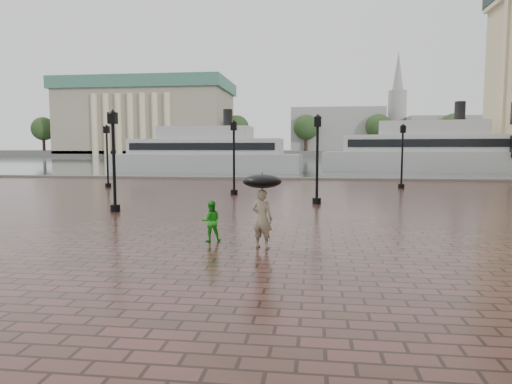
# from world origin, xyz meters

# --- Properties ---
(ground) EXTENTS (300.00, 300.00, 0.00)m
(ground) POSITION_xyz_m (0.00, 0.00, 0.00)
(ground) COLOR #382219
(ground) RESTS_ON ground
(harbour_water) EXTENTS (240.00, 240.00, 0.00)m
(harbour_water) POSITION_xyz_m (0.00, 92.00, 0.00)
(harbour_water) COLOR #434E51
(harbour_water) RESTS_ON ground
(quay_edge) EXTENTS (80.00, 0.60, 0.30)m
(quay_edge) POSITION_xyz_m (0.00, 32.00, 0.00)
(quay_edge) COLOR slate
(quay_edge) RESTS_ON ground
(far_shore) EXTENTS (300.00, 60.00, 2.00)m
(far_shore) POSITION_xyz_m (0.00, 160.00, 1.00)
(far_shore) COLOR #4C4C47
(far_shore) RESTS_ON ground
(museum) EXTENTS (57.00, 32.50, 26.00)m
(museum) POSITION_xyz_m (-55.00, 144.61, 13.91)
(museum) COLOR gray
(museum) RESTS_ON ground
(distant_skyline) EXTENTS (102.50, 22.00, 33.00)m
(distant_skyline) POSITION_xyz_m (48.14, 150.00, 9.45)
(distant_skyline) COLOR gray
(distant_skyline) RESTS_ON ground
(far_trees) EXTENTS (188.00, 8.00, 13.50)m
(far_trees) POSITION_xyz_m (0.00, 138.00, 9.42)
(far_trees) COLOR #2D2119
(far_trees) RESTS_ON ground
(street_lamps) EXTENTS (21.44, 14.44, 4.40)m
(street_lamps) POSITION_xyz_m (-1.60, 17.60, 2.33)
(street_lamps) COLOR black
(street_lamps) RESTS_ON ground
(adult_pedestrian) EXTENTS (0.71, 0.58, 1.68)m
(adult_pedestrian) POSITION_xyz_m (1.42, 3.33, 0.84)
(adult_pedestrian) COLOR gray
(adult_pedestrian) RESTS_ON ground
(child_pedestrian) EXTENTS (0.71, 0.61, 1.24)m
(child_pedestrian) POSITION_xyz_m (-0.23, 4.08, 0.62)
(child_pedestrian) COLOR green
(child_pedestrian) RESTS_ON ground
(ferry_near) EXTENTS (22.42, 6.32, 7.28)m
(ferry_near) POSITION_xyz_m (-9.77, 42.92, 2.19)
(ferry_near) COLOR silver
(ferry_near) RESTS_ON ground
(ferry_far) EXTENTS (25.70, 9.58, 8.23)m
(ferry_far) POSITION_xyz_m (16.57, 47.24, 2.47)
(ferry_far) COLOR silver
(ferry_far) RESTS_ON ground
(umbrella) EXTENTS (1.10, 1.10, 1.14)m
(umbrella) POSITION_xyz_m (1.42, 3.33, 1.90)
(umbrella) COLOR black
(umbrella) RESTS_ON ground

